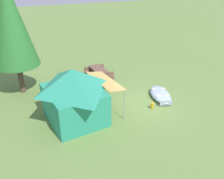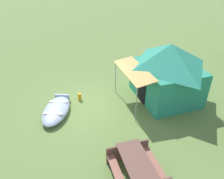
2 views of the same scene
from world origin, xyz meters
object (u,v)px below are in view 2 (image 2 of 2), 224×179
object	(u,v)px
canvas_cabin_tent	(168,71)
fuel_can	(80,97)
beached_rowboat	(56,110)
picnic_table	(136,167)
cooler_box	(152,100)

from	to	relation	value
canvas_cabin_tent	fuel_can	xyz separation A→B (m)	(-0.49, -4.21, -1.27)
beached_rowboat	fuel_can	xyz separation A→B (m)	(-0.95, 1.09, -0.03)
picnic_table	cooler_box	world-z (taller)	picnic_table
beached_rowboat	canvas_cabin_tent	bearing A→B (deg)	94.91
canvas_cabin_tent	fuel_can	bearing A→B (deg)	-96.67
canvas_cabin_tent	beached_rowboat	bearing A→B (deg)	-85.09
canvas_cabin_tent	picnic_table	xyz separation A→B (m)	(4.31, -2.66, -0.97)
canvas_cabin_tent	fuel_can	world-z (taller)	canvas_cabin_tent
picnic_table	beached_rowboat	bearing A→B (deg)	-145.68
picnic_table	fuel_can	distance (m)	5.05
beached_rowboat	picnic_table	size ratio (longest dim) A/B	1.28
picnic_table	fuel_can	bearing A→B (deg)	-162.16
canvas_cabin_tent	cooler_box	bearing A→B (deg)	-61.54
beached_rowboat	canvas_cabin_tent	world-z (taller)	canvas_cabin_tent
canvas_cabin_tent	fuel_can	size ratio (longest dim) A/B	11.70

